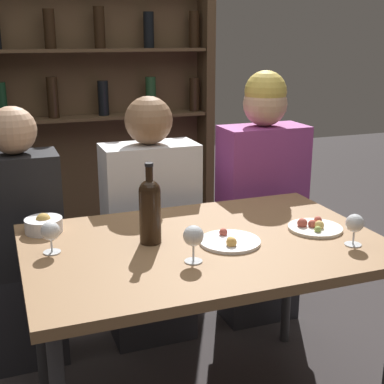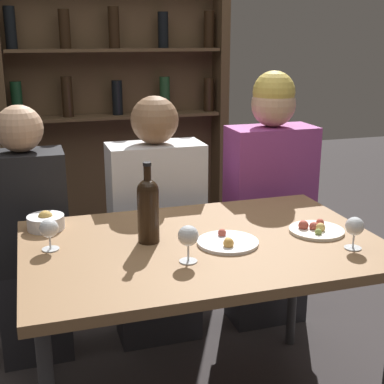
% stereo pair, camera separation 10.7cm
% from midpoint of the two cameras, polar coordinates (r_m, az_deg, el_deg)
% --- Properties ---
extents(dining_table, '(1.27, 0.84, 0.74)m').
position_cam_midpoint_polar(dining_table, '(1.96, 2.68, -7.03)').
color(dining_table, olive).
rests_on(dining_table, ground_plane).
extents(wine_rack_wall, '(1.47, 0.21, 2.04)m').
position_cam_midpoint_polar(wine_rack_wall, '(3.56, -7.26, 10.04)').
color(wine_rack_wall, '#4C3823').
rests_on(wine_rack_wall, ground_plane).
extents(wine_bottle, '(0.08, 0.08, 0.29)m').
position_cam_midpoint_polar(wine_bottle, '(1.89, -3.09, -1.67)').
color(wine_bottle, black).
rests_on(wine_bottle, dining_table).
extents(wine_glass_0, '(0.06, 0.06, 0.11)m').
position_cam_midpoint_polar(wine_glass_0, '(1.94, 18.48, -3.62)').
color(wine_glass_0, silver).
rests_on(wine_glass_0, dining_table).
extents(wine_glass_1, '(0.07, 0.07, 0.11)m').
position_cam_midpoint_polar(wine_glass_1, '(1.88, -13.44, -3.91)').
color(wine_glass_1, silver).
rests_on(wine_glass_1, dining_table).
extents(wine_glass_2, '(0.07, 0.07, 0.13)m').
position_cam_midpoint_polar(wine_glass_2, '(1.73, 1.37, -4.83)').
color(wine_glass_2, silver).
rests_on(wine_glass_2, dining_table).
extents(food_plate_0, '(0.22, 0.22, 0.04)m').
position_cam_midpoint_polar(food_plate_0, '(1.91, 5.42, -5.34)').
color(food_plate_0, white).
rests_on(food_plate_0, dining_table).
extents(food_plate_1, '(0.21, 0.21, 0.04)m').
position_cam_midpoint_polar(food_plate_1, '(2.08, 14.50, -3.89)').
color(food_plate_1, silver).
rests_on(food_plate_1, dining_table).
extents(snack_bowl, '(0.14, 0.14, 0.07)m').
position_cam_midpoint_polar(snack_bowl, '(2.10, -13.94, -3.11)').
color(snack_bowl, white).
rests_on(snack_bowl, dining_table).
extents(seated_person_left, '(0.34, 0.22, 1.18)m').
position_cam_midpoint_polar(seated_person_left, '(2.49, -15.75, -5.36)').
color(seated_person_left, '#26262B').
rests_on(seated_person_left, ground_plane).
extents(seated_person_center, '(0.44, 0.22, 1.20)m').
position_cam_midpoint_polar(seated_person_center, '(2.56, -2.58, -4.08)').
color(seated_person_center, '#26262B').
rests_on(seated_person_center, ground_plane).
extents(seated_person_right, '(0.42, 0.22, 1.30)m').
position_cam_midpoint_polar(seated_person_right, '(2.73, 9.33, -1.37)').
color(seated_person_right, '#26262B').
rests_on(seated_person_right, ground_plane).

